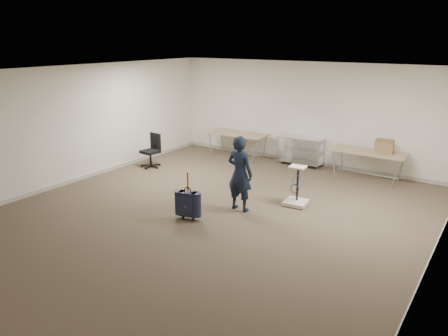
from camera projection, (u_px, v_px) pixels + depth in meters
The scene contains 10 objects.
ground at pixel (213, 214), 8.79m from camera, with size 9.00×9.00×0.00m, color #433728.
room_shell at pixel (248, 192), 9.87m from camera, with size 8.00×9.00×9.00m.
folding_table_left at pixel (238, 135), 12.75m from camera, with size 1.80×0.75×0.73m.
folding_table_right at pixel (368, 153), 10.73m from camera, with size 1.80×0.75×0.73m.
wire_shelf at pixel (301, 150), 12.01m from camera, with size 1.22×0.47×0.80m.
person at pixel (240, 174), 8.79m from camera, with size 0.57×0.37×1.56m, color black.
suitcase at pixel (188, 204), 8.43m from camera, with size 0.38×0.28×0.95m.
office_chair at pixel (152, 157), 11.91m from camera, with size 0.55×0.55×0.91m.
equipment_cart at pixel (296, 195), 9.19m from camera, with size 0.50×0.50×0.86m.
cardboard_box at pixel (384, 146), 10.51m from camera, with size 0.42×0.32×0.32m, color #9F6E4A.
Camera 1 is at (4.71, -6.65, 3.41)m, focal length 35.00 mm.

